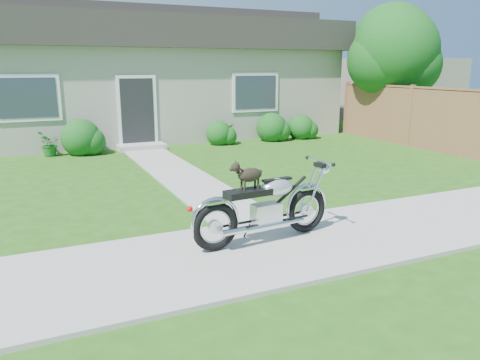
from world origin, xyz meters
The scene contains 11 objects.
ground centered at (0.00, 0.00, 0.00)m, with size 80.00×80.00×0.00m, color #235114.
sidewalk centered at (0.00, 0.00, 0.02)m, with size 24.00×2.20×0.04m, color #9E9B93.
walkway centered at (-1.50, 5.00, 0.01)m, with size 1.20×8.00×0.03m, color #9E9B93.
house centered at (0.00, 11.99, 2.16)m, with size 12.60×7.03×4.50m.
fence centered at (6.30, 5.75, 0.94)m, with size 0.12×6.62×1.90m.
tree_near centered at (7.15, 7.37, 2.84)m, with size 2.90×2.89×4.43m.
tree_far centered at (8.61, 9.15, 3.09)m, with size 3.15×3.15×4.82m.
shrub_row centered at (0.63, 8.50, 0.42)m, with size 8.27×1.09×1.09m.
potted_plant_left centered at (-4.07, 8.55, 0.35)m, with size 0.63×0.55×0.71m, color #19601D.
potted_plant_right centered at (1.39, 8.55, 0.33)m, with size 0.37×0.37×0.65m, color #3B711F.
motorcycle_with_dog centered at (-1.66, 0.21, 0.55)m, with size 2.22×0.60×1.17m.
Camera 1 is at (-4.58, -5.33, 2.44)m, focal length 35.00 mm.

